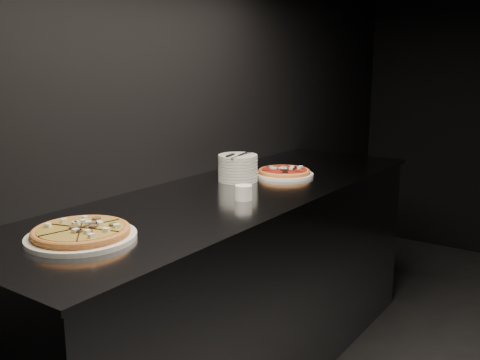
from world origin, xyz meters
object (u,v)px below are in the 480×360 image
Objects in this scene: counter at (237,285)px; ramekin at (244,192)px; pizza_tomato at (284,172)px; plate_stack at (238,168)px; pizza_mushroom at (81,233)px; cutlery at (237,155)px.

ramekin is (0.13, -0.13, 0.49)m from counter.
plate_stack is at bearing -119.71° from pizza_tomato.
pizza_mushroom is 1.03m from plate_stack.
cutlery is at bearing -116.78° from pizza_tomato.
plate_stack is at bearing 95.82° from pizza_mushroom.
plate_stack reaches higher than counter.
counter is at bearing 135.12° from ramekin.
pizza_tomato is 1.46× the size of cutlery.
cutlery is (-0.10, 1.01, 0.11)m from pizza_mushroom.
counter is 6.17× the size of pizza_mushroom.
plate_stack reaches higher than pizza_mushroom.
cutlery reaches higher than pizza_mushroom.
ramekin reaches higher than pizza_tomato.
plate_stack is 0.38m from ramekin.
pizza_mushroom is at bearing -100.52° from ramekin.
pizza_mushroom is at bearing -90.57° from counter.
pizza_tomato is at bearing 102.02° from ramekin.
ramekin is at bearing -51.00° from plate_stack.
counter is at bearing -56.36° from plate_stack.
ramekin is at bearing -44.88° from counter.
pizza_mushroom is at bearing -95.27° from cutlery.
counter is 12.86× the size of plate_stack.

